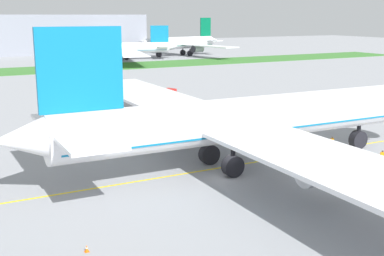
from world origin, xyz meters
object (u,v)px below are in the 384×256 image
at_px(ground_crew_wingwalker_starboard, 332,141).
at_px(traffic_cone_port_wing, 87,248).
at_px(airliner_foreground, 242,120).
at_px(parked_airliner_far_left, 119,48).
at_px(service_truck_baggage_loader, 165,97).
at_px(parked_airliner_far_centre, 183,43).
at_px(ground_crew_marshaller_front, 382,156).

height_order(ground_crew_wingwalker_starboard, traffic_cone_port_wing, ground_crew_wingwalker_starboard).
xyz_separation_m(airliner_foreground, parked_airliner_far_left, (38.33, 147.19, -1.08)).
xyz_separation_m(ground_crew_wingwalker_starboard, traffic_cone_port_wing, (-38.39, -14.14, -0.75)).
height_order(airliner_foreground, service_truck_baggage_loader, airliner_foreground).
height_order(service_truck_baggage_loader, parked_airliner_far_centre, parked_airliner_far_centre).
bearing_deg(parked_airliner_far_left, parked_airliner_far_centre, 10.00).
bearing_deg(ground_crew_marshaller_front, parked_airliner_far_centre, 71.27).
xyz_separation_m(airliner_foreground, ground_crew_marshaller_front, (15.90, -7.13, -4.66)).
xyz_separation_m(ground_crew_marshaller_front, parked_airliner_far_centre, (54.22, 159.93, 4.58)).
xyz_separation_m(parked_airliner_far_left, parked_airliner_far_centre, (31.80, 5.61, 1.01)).
height_order(ground_crew_marshaller_front, service_truck_baggage_loader, service_truck_baggage_loader).
height_order(airliner_foreground, traffic_cone_port_wing, airliner_foreground).
bearing_deg(airliner_foreground, ground_crew_wingwalker_starboard, 4.14).
distance_m(airliner_foreground, traffic_cone_port_wing, 26.87).
xyz_separation_m(ground_crew_wingwalker_starboard, service_truck_baggage_loader, (-5.55, 41.72, 0.65)).
bearing_deg(parked_airliner_far_centre, ground_crew_wingwalker_starboard, -109.80).
bearing_deg(service_truck_baggage_loader, ground_crew_marshaller_front, -83.23).
distance_m(airliner_foreground, parked_airliner_far_left, 152.10).
bearing_deg(parked_airliner_far_centre, service_truck_baggage_loader, -118.68).
relative_size(traffic_cone_port_wing, parked_airliner_far_centre, 0.01).
xyz_separation_m(ground_crew_wingwalker_starboard, parked_airliner_far_left, (22.81, 146.06, 3.58)).
bearing_deg(airliner_foreground, parked_airliner_far_centre, 65.35).
relative_size(airliner_foreground, ground_crew_marshaller_front, 52.66).
xyz_separation_m(traffic_cone_port_wing, parked_airliner_far_left, (61.20, 160.20, 4.34)).
distance_m(ground_crew_wingwalker_starboard, parked_airliner_far_left, 147.88).
distance_m(traffic_cone_port_wing, service_truck_baggage_loader, 64.81).
relative_size(airliner_foreground, parked_airliner_far_centre, 1.42).
distance_m(ground_crew_marshaller_front, parked_airliner_far_left, 155.98).
xyz_separation_m(ground_crew_marshaller_front, traffic_cone_port_wing, (-38.77, -5.88, -0.76)).
bearing_deg(parked_airliner_far_left, service_truck_baggage_loader, -105.20).
bearing_deg(airliner_foreground, parked_airliner_far_left, 75.40).
bearing_deg(ground_crew_wingwalker_starboard, ground_crew_marshaller_front, -87.34).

